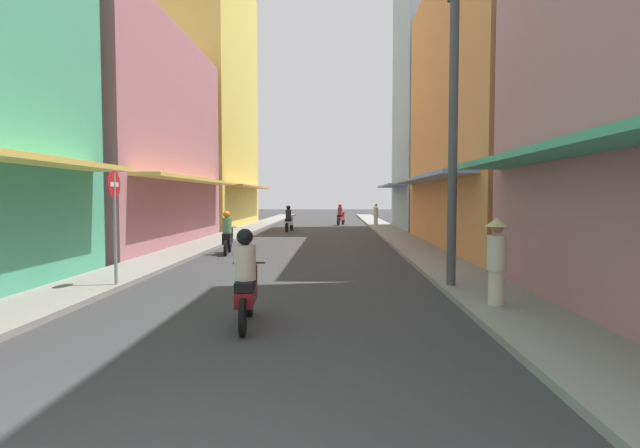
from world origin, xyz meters
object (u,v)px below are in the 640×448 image
Objects in this scene: motorbike_black at (228,235)px; pedestrian_far at (497,259)px; motorbike_maroon at (246,282)px; motorbike_red at (341,216)px; utility_pole at (453,125)px; pedestrian_foreground at (376,215)px; motorbike_white at (289,220)px; street_sign_no_entry at (115,213)px.

pedestrian_far is (6.84, -8.85, 0.26)m from motorbike_black.
motorbike_black is at bearing 104.11° from motorbike_maroon.
motorbike_red is 0.25× the size of utility_pole.
motorbike_maroon is 27.48m from pedestrian_foreground.
street_sign_no_entry is (-2.07, -18.96, 1.01)m from motorbike_white.
pedestrian_foreground is at bearing 72.27° from street_sign_no_entry.
motorbike_white is 1.00× the size of motorbike_black.
utility_pole is at bearing -90.60° from pedestrian_foreground.
pedestrian_far is (0.08, -26.02, 0.15)m from pedestrian_foreground.
utility_pole is 2.69× the size of street_sign_no_entry.
utility_pole is (3.99, 3.19, 2.94)m from motorbike_maroon.
utility_pole reaches higher than motorbike_black.
motorbike_white is at bearing 93.66° from motorbike_maroon.
utility_pole reaches higher than street_sign_no_entry.
pedestrian_far reaches higher than motorbike_black.
street_sign_no_entry is at bearing -178.53° from utility_pole.
pedestrian_foreground is 25.37m from street_sign_no_entry.
motorbike_red is 7.55m from motorbike_white.
pedestrian_foreground is at bearing 89.40° from utility_pole.
street_sign_no_entry reaches higher than motorbike_maroon.
motorbike_white is at bearing -137.38° from pedestrian_foreground.
utility_pole reaches higher than motorbike_red.
utility_pole is (6.50, -6.79, 2.94)m from motorbike_black.
motorbike_maroon is (-1.78, -28.80, 0.00)m from motorbike_red.
pedestrian_far is at bearing -74.60° from motorbike_white.
street_sign_no_entry is (-0.97, -6.99, 1.01)m from motorbike_black.
motorbike_red is at bearing 78.49° from street_sign_no_entry.
utility_pole is at bearing -46.26° from motorbike_black.
motorbike_red and motorbike_white have the same top height.
motorbike_white is 1.06× the size of pedestrian_far.
motorbike_maroon is at bearing -75.89° from motorbike_black.
pedestrian_far is at bearing -13.43° from street_sign_no_entry.
street_sign_no_entry is (-7.80, 1.86, 0.76)m from pedestrian_far.
pedestrian_foreground is 26.02m from pedestrian_far.
pedestrian_far is at bearing -84.74° from motorbike_red.
motorbike_black is (-2.51, 9.99, 0.00)m from motorbike_maroon.
motorbike_black is at bearing 133.74° from utility_pole.
motorbike_red is 27.79m from pedestrian_far.
motorbike_white is at bearing 106.05° from utility_pole.
motorbike_maroon and motorbike_white have the same top height.
motorbike_maroon is at bearing -165.29° from pedestrian_far.
street_sign_no_entry is at bearing -96.24° from motorbike_white.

